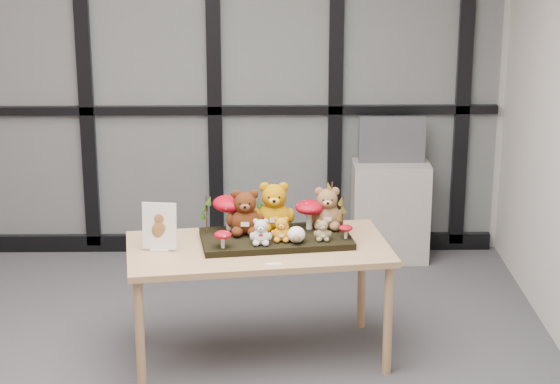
{
  "coord_description": "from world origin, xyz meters",
  "views": [
    {
      "loc": [
        0.8,
        -4.52,
        2.59
      ],
      "look_at": [
        0.88,
        0.68,
        1.0
      ],
      "focal_mm": 65.0,
      "sensor_mm": 36.0,
      "label": 1
    }
  ],
  "objects_px": {
    "bear_tan_back": "(327,205)",
    "plush_cream_hedgehog": "(296,234)",
    "mushroom_back_right": "(309,213)",
    "cabinet": "(390,211)",
    "display_table": "(258,257)",
    "mushroom_front_left": "(223,238)",
    "mushroom_front_right": "(346,231)",
    "monitor": "(392,140)",
    "sign_holder": "(159,229)",
    "bear_beige_small": "(323,229)",
    "bear_white_bow": "(261,230)",
    "bear_brown_medium": "(245,209)",
    "mushroom_back_left": "(230,211)",
    "diorama_tray": "(276,239)",
    "bear_pooh_yellow": "(274,204)",
    "bear_small_yellow": "(281,228)"
  },
  "relations": [
    {
      "from": "sign_holder",
      "to": "cabinet",
      "type": "xyz_separation_m",
      "value": [
        1.46,
        1.62,
        -0.44
      ]
    },
    {
      "from": "diorama_tray",
      "to": "bear_beige_small",
      "type": "height_order",
      "value": "bear_beige_small"
    },
    {
      "from": "bear_pooh_yellow",
      "to": "bear_small_yellow",
      "type": "bearing_deg",
      "value": -86.14
    },
    {
      "from": "bear_beige_small",
      "to": "plush_cream_hedgehog",
      "type": "height_order",
      "value": "bear_beige_small"
    },
    {
      "from": "bear_white_bow",
      "to": "bear_beige_small",
      "type": "bearing_deg",
      "value": 1.46
    },
    {
      "from": "cabinet",
      "to": "monitor",
      "type": "xyz_separation_m",
      "value": [
        0.0,
        0.02,
        0.52
      ]
    },
    {
      "from": "diorama_tray",
      "to": "mushroom_back_right",
      "type": "height_order",
      "value": "mushroom_back_right"
    },
    {
      "from": "bear_small_yellow",
      "to": "mushroom_back_left",
      "type": "relative_size",
      "value": 0.69
    },
    {
      "from": "bear_brown_medium",
      "to": "monitor",
      "type": "height_order",
      "value": "monitor"
    },
    {
      "from": "bear_pooh_yellow",
      "to": "bear_beige_small",
      "type": "distance_m",
      "value": 0.33
    },
    {
      "from": "sign_holder",
      "to": "cabinet",
      "type": "height_order",
      "value": "sign_holder"
    },
    {
      "from": "bear_white_bow",
      "to": "bear_pooh_yellow",
      "type": "bearing_deg",
      "value": 64.46
    },
    {
      "from": "bear_white_bow",
      "to": "mushroom_front_right",
      "type": "relative_size",
      "value": 1.88
    },
    {
      "from": "mushroom_front_left",
      "to": "sign_holder",
      "type": "bearing_deg",
      "value": 169.81
    },
    {
      "from": "bear_white_bow",
      "to": "mushroom_front_right",
      "type": "height_order",
      "value": "bear_white_bow"
    },
    {
      "from": "bear_small_yellow",
      "to": "monitor",
      "type": "relative_size",
      "value": 0.33
    },
    {
      "from": "mushroom_back_right",
      "to": "monitor",
      "type": "height_order",
      "value": "monitor"
    },
    {
      "from": "monitor",
      "to": "bear_pooh_yellow",
      "type": "bearing_deg",
      "value": -120.71
    },
    {
      "from": "display_table",
      "to": "plush_cream_hedgehog",
      "type": "height_order",
      "value": "plush_cream_hedgehog"
    },
    {
      "from": "diorama_tray",
      "to": "bear_white_bow",
      "type": "distance_m",
      "value": 0.18
    },
    {
      "from": "mushroom_front_left",
      "to": "monitor",
      "type": "relative_size",
      "value": 0.23
    },
    {
      "from": "diorama_tray",
      "to": "sign_holder",
      "type": "distance_m",
      "value": 0.65
    },
    {
      "from": "display_table",
      "to": "bear_beige_small",
      "type": "height_order",
      "value": "bear_beige_small"
    },
    {
      "from": "mushroom_back_left",
      "to": "bear_pooh_yellow",
      "type": "bearing_deg",
      "value": -2.52
    },
    {
      "from": "bear_beige_small",
      "to": "mushroom_front_right",
      "type": "height_order",
      "value": "bear_beige_small"
    },
    {
      "from": "bear_tan_back",
      "to": "plush_cream_hedgehog",
      "type": "height_order",
      "value": "bear_tan_back"
    },
    {
      "from": "mushroom_front_right",
      "to": "bear_beige_small",
      "type": "bearing_deg",
      "value": -168.31
    },
    {
      "from": "bear_brown_medium",
      "to": "mushroom_front_right",
      "type": "bearing_deg",
      "value": -17.65
    },
    {
      "from": "mushroom_front_right",
      "to": "sign_holder",
      "type": "xyz_separation_m",
      "value": [
        -1.02,
        -0.08,
        0.04
      ]
    },
    {
      "from": "mushroom_back_left",
      "to": "bear_beige_small",
      "type": "bearing_deg",
      "value": -20.13
    },
    {
      "from": "plush_cream_hedgehog",
      "to": "mushroom_back_right",
      "type": "height_order",
      "value": "mushroom_back_right"
    },
    {
      "from": "plush_cream_hedgehog",
      "to": "mushroom_front_left",
      "type": "xyz_separation_m",
      "value": [
        -0.4,
        -0.08,
        0.0
      ]
    },
    {
      "from": "bear_beige_small",
      "to": "mushroom_back_right",
      "type": "height_order",
      "value": "mushroom_back_right"
    },
    {
      "from": "bear_white_bow",
      "to": "monitor",
      "type": "height_order",
      "value": "monitor"
    },
    {
      "from": "mushroom_back_left",
      "to": "mushroom_front_right",
      "type": "xyz_separation_m",
      "value": [
        0.64,
        -0.16,
        -0.07
      ]
    },
    {
      "from": "plush_cream_hedgehog",
      "to": "mushroom_back_left",
      "type": "bearing_deg",
      "value": 141.09
    },
    {
      "from": "mushroom_back_right",
      "to": "cabinet",
      "type": "distance_m",
      "value": 1.58
    },
    {
      "from": "bear_small_yellow",
      "to": "bear_white_bow",
      "type": "relative_size",
      "value": 0.95
    },
    {
      "from": "sign_holder",
      "to": "monitor",
      "type": "xyz_separation_m",
      "value": [
        1.46,
        1.64,
        0.08
      ]
    },
    {
      "from": "bear_beige_small",
      "to": "mushroom_front_left",
      "type": "height_order",
      "value": "bear_beige_small"
    },
    {
      "from": "cabinet",
      "to": "monitor",
      "type": "relative_size",
      "value": 1.54
    },
    {
      "from": "mushroom_front_right",
      "to": "monitor",
      "type": "xyz_separation_m",
      "value": [
        0.44,
        1.56,
        0.12
      ]
    },
    {
      "from": "bear_pooh_yellow",
      "to": "bear_brown_medium",
      "type": "height_order",
      "value": "bear_pooh_yellow"
    },
    {
      "from": "bear_small_yellow",
      "to": "mushroom_back_left",
      "type": "distance_m",
      "value": 0.35
    },
    {
      "from": "bear_small_yellow",
      "to": "bear_beige_small",
      "type": "height_order",
      "value": "bear_small_yellow"
    },
    {
      "from": "monitor",
      "to": "bear_white_bow",
      "type": "bearing_deg",
      "value": -119.01
    },
    {
      "from": "monitor",
      "to": "mushroom_back_left",
      "type": "bearing_deg",
      "value": -127.8
    },
    {
      "from": "mushroom_front_left",
      "to": "mushroom_back_right",
      "type": "bearing_deg",
      "value": 32.62
    },
    {
      "from": "diorama_tray",
      "to": "bear_brown_medium",
      "type": "distance_m",
      "value": 0.24
    },
    {
      "from": "plush_cream_hedgehog",
      "to": "monitor",
      "type": "bearing_deg",
      "value": 58.14
    }
  ]
}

